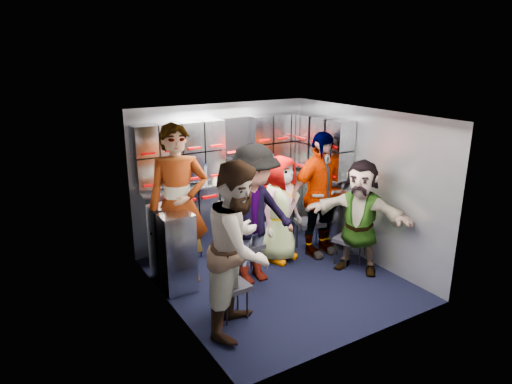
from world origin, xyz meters
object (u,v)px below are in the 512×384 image
jump_seat_mid_left (246,247)px  attendant_standing (179,205)px  attendant_arc_a (240,248)px  jump_seat_mid_right (310,224)px  attendant_arc_d (319,195)px  jump_seat_near_right (348,240)px  jump_seat_center (273,229)px  attendant_arc_e (360,217)px  attendant_arc_c (280,209)px  jump_seat_near_left (232,288)px  attendant_arc_b (254,215)px

jump_seat_mid_left → attendant_standing: size_ratio=0.22×
attendant_arc_a → jump_seat_mid_left: bearing=13.0°
jump_seat_mid_right → attendant_arc_d: size_ratio=0.25×
jump_seat_mid_left → jump_seat_near_right: (1.33, -0.46, -0.04)m
jump_seat_center → attendant_arc_d: size_ratio=0.25×
jump_seat_mid_left → jump_seat_near_right: bearing=-18.9°
attendant_standing → attendant_arc_d: size_ratio=1.13×
attendant_arc_d → attendant_arc_e: attendant_arc_d is taller
attendant_arc_c → attendant_arc_d: 0.59m
attendant_arc_c → attendant_arc_e: attendant_arc_e is taller
jump_seat_mid_right → jump_seat_near_left: bearing=-150.9°
attendant_arc_b → attendant_arc_c: attendant_arc_b is taller
jump_seat_center → jump_seat_mid_right: 0.58m
jump_seat_mid_right → attendant_arc_b: bearing=-161.1°
attendant_arc_c → jump_seat_near_left: bearing=-162.2°
attendant_arc_a → attendant_arc_b: bearing=7.4°
jump_seat_near_right → attendant_arc_e: bearing=-90.0°
jump_seat_near_left → attendant_arc_b: bearing=43.8°
jump_seat_center → attendant_arc_c: attendant_arc_c is taller
jump_seat_center → jump_seat_mid_right: bearing=-12.0°
jump_seat_mid_right → attendant_arc_a: bearing=-146.8°
jump_seat_mid_left → attendant_arc_b: 0.52m
attendant_arc_a → jump_seat_near_right: bearing=-29.1°
jump_seat_near_left → jump_seat_mid_left: jump_seat_mid_left is taller
attendant_arc_b → attendant_arc_d: 1.22m
attendant_arc_b → attendant_standing: bearing=145.7°
attendant_arc_b → attendant_arc_e: attendant_arc_b is taller
jump_seat_mid_right → attendant_arc_a: (-1.84, -1.20, 0.51)m
attendant_arc_c → attendant_arc_d: size_ratio=0.84×
jump_seat_near_right → attendant_standing: attendant_standing is taller
attendant_arc_b → attendant_arc_c: (0.64, 0.35, -0.14)m
attendant_arc_d → jump_seat_near_left: bearing=-160.7°
jump_seat_near_right → attendant_arc_b: attendant_arc_b is taller
jump_seat_near_right → attendant_arc_c: size_ratio=0.29×
jump_seat_near_left → attendant_arc_b: 1.03m
jump_seat_near_left → jump_seat_mid_left: size_ratio=0.91×
attendant_arc_d → attendant_arc_b: bearing=-174.4°
attendant_arc_c → jump_seat_near_right: bearing=-61.5°
jump_seat_center → attendant_arc_b: (-0.64, -0.53, 0.49)m
jump_seat_mid_right → attendant_arc_b: 1.36m
jump_seat_near_right → attendant_arc_d: 0.75m
jump_seat_mid_left → attendant_arc_d: 1.30m
jump_seat_center → attendant_standing: bearing=-178.4°
attendant_standing → attendant_arc_e: bearing=-4.3°
jump_seat_near_right → attendant_arc_e: size_ratio=0.28×
attendant_arc_b → jump_seat_mid_right: bearing=17.0°
attendant_standing → attendant_arc_c: (1.41, -0.14, -0.26)m
jump_seat_near_right → attendant_arc_e: attendant_arc_e is taller
attendant_arc_a → attendant_arc_e: (1.96, 0.33, -0.15)m
jump_seat_center → attendant_standing: (-1.41, -0.04, 0.61)m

